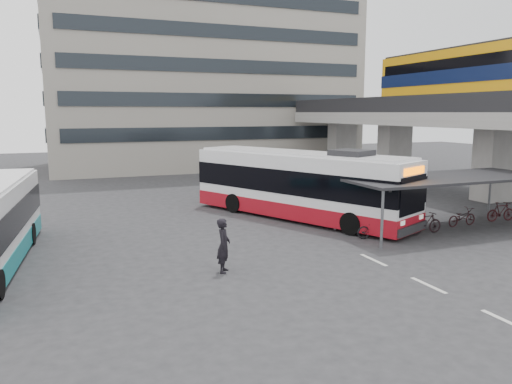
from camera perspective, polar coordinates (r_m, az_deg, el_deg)
name	(u,v)px	position (r m, az deg, el deg)	size (l,w,h in m)	color
ground	(315,268)	(18.19, 6.75, -8.59)	(120.00, 120.00, 0.00)	#28282B
viaduct	(474,101)	(35.77, 23.64, 9.52)	(8.00, 32.00, 9.68)	gray
bike_shelter	(444,195)	(25.07, 20.64, -0.36)	(10.00, 4.00, 2.54)	#595B60
office_block	(200,43)	(53.61, -6.43, 16.54)	(30.00, 15.00, 25.00)	gray
road_markings	(428,285)	(17.23, 19.11, -10.04)	(0.15, 7.60, 0.01)	beige
bus_main	(299,185)	(26.08, 4.91, 0.76)	(7.83, 12.64, 3.75)	white
pedestrian	(224,245)	(17.38, -3.72, -6.11)	(0.69, 0.46, 1.90)	black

